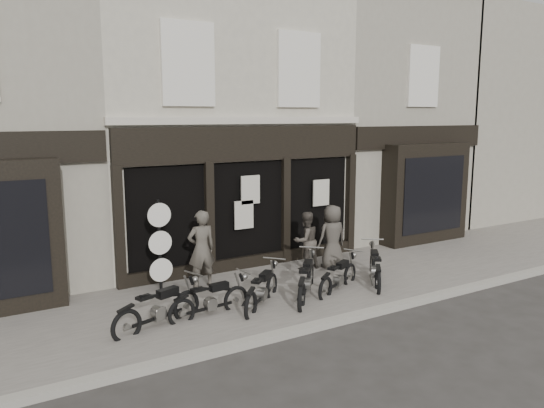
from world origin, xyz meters
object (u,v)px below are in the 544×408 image
motorcycle_1 (211,303)px  advert_sign_post (160,250)px  motorcycle_0 (159,312)px  motorcycle_4 (339,279)px  motorcycle_5 (375,271)px  motorcycle_3 (306,284)px  man_right (332,237)px  man_left (201,249)px  man_centre (306,240)px  motorcycle_2 (262,293)px

motorcycle_1 → advert_sign_post: bearing=95.3°
motorcycle_0 → motorcycle_4: 4.37m
motorcycle_5 → advert_sign_post: (-4.79, 1.98, 0.72)m
motorcycle_3 → man_right: size_ratio=1.04×
man_left → man_right: size_ratio=1.09×
man_centre → motorcycle_0: bearing=17.5°
motorcycle_1 → motorcycle_3: bearing=-9.0°
motorcycle_2 → man_centre: bearing=-4.0°
man_centre → man_left: bearing=-3.5°
motorcycle_0 → man_right: 5.56m
motorcycle_1 → man_right: (4.22, 1.43, 0.62)m
motorcycle_1 → motorcycle_4: same height
motorcycle_4 → man_centre: 1.90m
man_centre → man_right: man_right is taller
man_left → advert_sign_post: size_ratio=0.81×
motorcycle_0 → man_centre: size_ratio=1.29×
motorcycle_1 → motorcycle_5: 4.39m
man_left → advert_sign_post: (-0.96, 0.16, 0.06)m
motorcycle_0 → man_centre: bearing=2.7°
motorcycle_0 → motorcycle_1: 1.12m
motorcycle_1 → motorcycle_3: motorcycle_3 is taller
motorcycle_1 → motorcycle_4: bearing=-8.0°
motorcycle_1 → motorcycle_2: size_ratio=1.16×
motorcycle_0 → man_right: man_right is taller
motorcycle_3 → advert_sign_post: advert_sign_post is taller
motorcycle_0 → motorcycle_3: 3.43m
motorcycle_1 → man_right: 4.49m
man_right → motorcycle_4: bearing=59.7°
man_left → motorcycle_5: bearing=157.3°
advert_sign_post → motorcycle_3: bearing=-38.0°
motorcycle_3 → man_centre: man_centre is taller
motorcycle_0 → motorcycle_1: bearing=-16.4°
motorcycle_4 → advert_sign_post: (-3.65, 1.99, 0.76)m
motorcycle_1 → man_centre: (3.56, 1.71, 0.53)m
motorcycle_2 → motorcycle_0: bearing=138.9°
motorcycle_1 → man_centre: size_ratio=1.22×
motorcycle_5 → man_left: 4.29m
motorcycle_2 → motorcycle_4: size_ratio=0.93×
man_centre → motorcycle_5: bearing=112.0°
motorcycle_0 → man_centre: (4.67, 1.74, 0.50)m
motorcycle_0 → motorcycle_4: size_ratio=1.14×
motorcycle_1 → motorcycle_3: 2.32m
motorcycle_1 → man_left: 1.96m
motorcycle_1 → motorcycle_5: (4.39, -0.08, 0.04)m
motorcycle_0 → motorcycle_4: bearing=-18.5°
motorcycle_2 → man_left: bearing=68.9°
motorcycle_5 → man_right: size_ratio=1.05×
motorcycle_2 → man_centre: 2.98m
motorcycle_2 → motorcycle_3: motorcycle_3 is taller
man_left → motorcycle_0: bearing=49.2°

